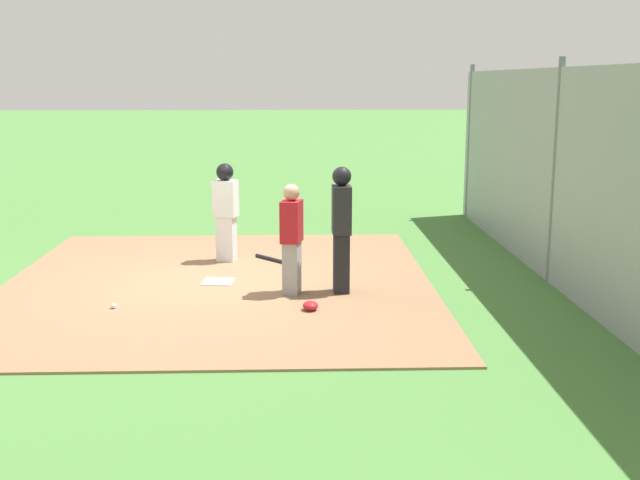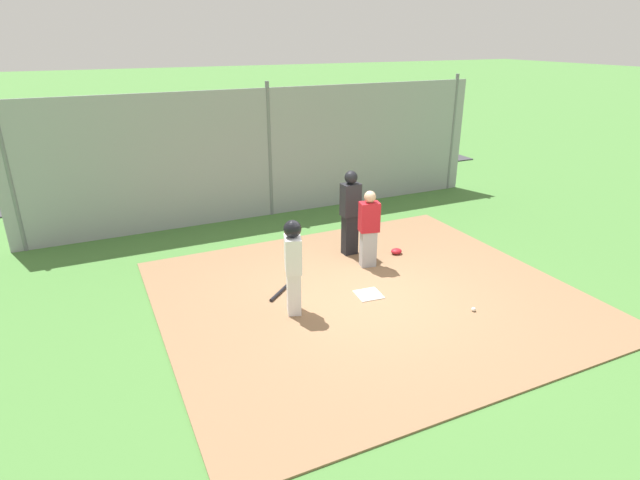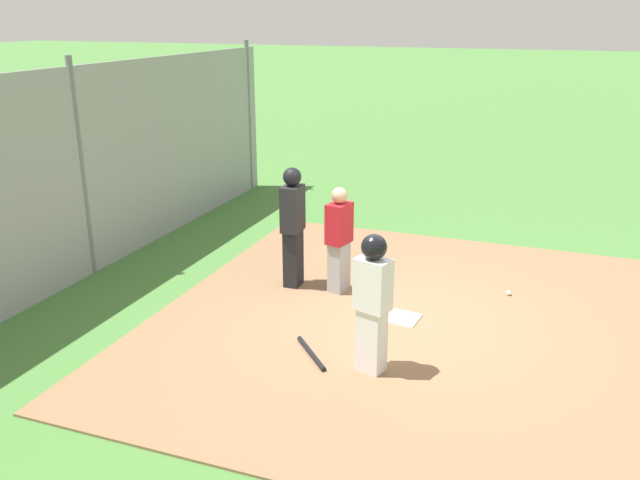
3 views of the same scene
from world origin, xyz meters
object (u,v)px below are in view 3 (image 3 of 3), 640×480
(home_plate, at_px, (402,318))
(runner, at_px, (373,295))
(catcher, at_px, (339,238))
(baseball, at_px, (509,293))
(parked_car_red, at_px, (63,150))
(catcher_mask, at_px, (341,265))
(umpire, at_px, (293,224))
(baseball_bat, at_px, (311,353))

(home_plate, bearing_deg, runner, -0.50)
(home_plate, xyz_separation_m, runner, (1.44, -0.01, 0.93))
(catcher, height_order, baseball, catcher)
(catcher, distance_m, parked_car_red, 10.20)
(catcher_mask, xyz_separation_m, parked_car_red, (-3.90, -8.77, 0.52))
(home_plate, relative_size, umpire, 0.24)
(umpire, relative_size, baseball, 24.39)
(baseball_bat, xyz_separation_m, parked_car_red, (-6.75, -9.36, 0.55))
(runner, relative_size, catcher_mask, 6.85)
(catcher, distance_m, catcher_mask, 1.16)
(home_plate, bearing_deg, baseball, 136.24)
(runner, xyz_separation_m, baseball_bat, (-0.07, -0.77, -0.91))
(catcher, relative_size, baseball, 21.20)
(home_plate, height_order, catcher, catcher)
(baseball_bat, relative_size, baseball, 11.33)
(baseball_bat, bearing_deg, baseball, 101.10)
(home_plate, bearing_deg, catcher, -119.15)
(catcher, xyz_separation_m, runner, (2.07, 1.11, 0.13))
(baseball_bat, bearing_deg, home_plate, 108.70)
(baseball_bat, xyz_separation_m, baseball, (-2.69, 2.04, 0.01))
(runner, xyz_separation_m, parked_car_red, (-6.82, -10.12, -0.35))
(runner, height_order, parked_car_red, runner)
(runner, distance_m, baseball_bat, 1.19)
(catcher, bearing_deg, baseball_bat, -67.60)
(catcher, height_order, catcher_mask, catcher)
(umpire, bearing_deg, baseball_bat, -62.89)
(catcher, height_order, runner, runner)
(umpire, bearing_deg, parked_car_red, 149.04)
(catcher, height_order, baseball_bat, catcher)
(home_plate, distance_m, baseball, 1.82)
(catcher, xyz_separation_m, catcher_mask, (-0.85, -0.25, -0.75))
(umpire, bearing_deg, catcher, 2.10)
(home_plate, xyz_separation_m, catcher_mask, (-1.48, -1.36, 0.05))
(runner, distance_m, catcher_mask, 3.33)
(catcher, bearing_deg, home_plate, -16.41)
(catcher, bearing_deg, catcher_mask, 118.80)
(runner, relative_size, baseball_bat, 1.96)
(umpire, height_order, baseball, umpire)
(baseball_bat, distance_m, catcher_mask, 2.91)
(umpire, distance_m, parked_car_red, 9.60)
(runner, xyz_separation_m, baseball, (-2.76, 1.27, -0.90))
(baseball_bat, distance_m, parked_car_red, 11.55)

